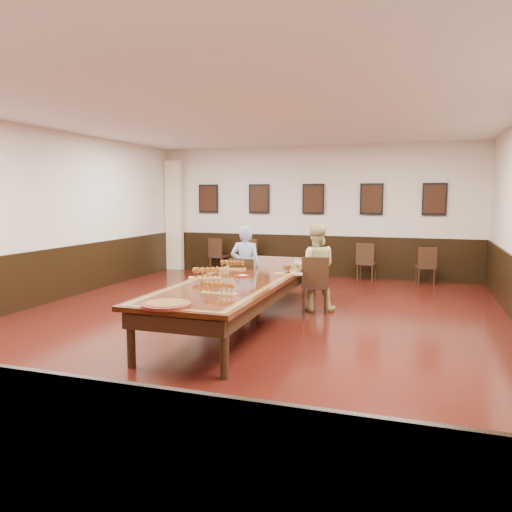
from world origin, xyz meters
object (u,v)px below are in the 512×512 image
(spare_chair_c, at_px, (367,262))
(spare_chair_d, at_px, (426,266))
(conference_table, at_px, (246,285))
(chair_woman, at_px, (315,284))
(spare_chair_b, at_px, (253,256))
(person_woman, at_px, (315,267))
(carved_platter, at_px, (166,305))
(person_man, at_px, (246,267))
(chair_man, at_px, (244,283))
(spare_chair_a, at_px, (219,255))

(spare_chair_c, distance_m, spare_chair_d, 1.31)
(conference_table, bearing_deg, chair_woman, 53.06)
(spare_chair_b, bearing_deg, chair_woman, 132.32)
(person_woman, distance_m, carved_platter, 3.67)
(spare_chair_c, xyz_separation_m, person_man, (-1.72, -3.60, 0.29))
(person_man, bearing_deg, chair_woman, -178.90)
(chair_man, bearing_deg, spare_chair_a, -67.34)
(spare_chair_d, bearing_deg, chair_man, 40.67)
(person_woman, distance_m, conference_table, 1.50)
(spare_chair_b, xyz_separation_m, spare_chair_c, (2.84, -0.10, -0.01))
(chair_woman, distance_m, spare_chair_a, 4.92)
(spare_chair_c, bearing_deg, chair_woman, 88.54)
(spare_chair_a, relative_size, spare_chair_c, 0.99)
(conference_table, bearing_deg, carved_platter, -93.12)
(chair_woman, relative_size, carved_platter, 1.69)
(person_man, relative_size, conference_table, 0.29)
(spare_chair_c, distance_m, person_man, 4.00)
(spare_chair_a, bearing_deg, person_woman, 142.00)
(person_man, height_order, carved_platter, person_man)
(chair_man, bearing_deg, chair_woman, -174.34)
(spare_chair_d, xyz_separation_m, conference_table, (-2.67, -4.51, 0.19))
(spare_chair_a, height_order, person_man, person_man)
(spare_chair_a, height_order, spare_chair_d, spare_chair_a)
(spare_chair_a, bearing_deg, chair_man, 127.59)
(spare_chair_a, xyz_separation_m, conference_table, (2.44, -4.78, 0.17))
(spare_chair_b, bearing_deg, spare_chair_a, 3.80)
(person_woman, bearing_deg, carved_platter, 63.19)
(spare_chair_a, height_order, person_woman, person_woman)
(spare_chair_b, bearing_deg, person_man, 115.91)
(spare_chair_c, distance_m, carved_platter, 7.06)
(spare_chair_a, distance_m, spare_chair_d, 5.11)
(chair_man, xyz_separation_m, carved_platter, (0.22, -3.20, 0.31))
(spare_chair_a, bearing_deg, conference_table, 126.32)
(spare_chair_d, bearing_deg, spare_chair_c, -13.03)
(spare_chair_a, relative_size, person_woman, 0.59)
(chair_man, xyz_separation_m, conference_table, (0.35, -0.90, 0.15))
(chair_woman, bearing_deg, spare_chair_d, -129.85)
(chair_woman, distance_m, spare_chair_c, 3.49)
(chair_man, relative_size, spare_chair_a, 1.04)
(conference_table, bearing_deg, person_man, 109.79)
(person_woman, bearing_deg, spare_chair_d, -130.86)
(person_man, relative_size, person_woman, 0.97)
(chair_man, xyz_separation_m, person_woman, (1.18, 0.34, 0.30))
(spare_chair_c, relative_size, person_woman, 0.59)
(person_man, distance_m, carved_platter, 3.31)
(conference_table, bearing_deg, person_woman, 56.01)
(chair_man, xyz_separation_m, spare_chair_a, (-2.09, 3.89, -0.02))
(spare_chair_c, height_order, person_woman, person_woman)
(chair_man, height_order, spare_chair_a, chair_man)
(spare_chair_b, distance_m, spare_chair_c, 2.84)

